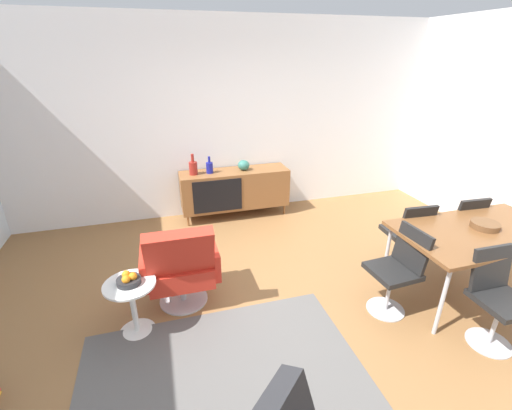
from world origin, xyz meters
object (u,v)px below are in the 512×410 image
(fruit_bowl, at_px, (129,280))
(lounge_chair_red, at_px, (180,265))
(dining_chair_back_left, at_px, (408,233))
(dining_chair_back_right, at_px, (459,225))
(vase_sculptural_dark, at_px, (193,168))
(dining_chair_front_left, at_px, (497,295))
(side_table_round, at_px, (133,302))
(vase_ceramic_small, at_px, (244,165))
(wooden_bowl_on_table, at_px, (485,225))
(dining_table, at_px, (481,234))
(vase_cobalt, at_px, (210,167))
(sideboard, at_px, (235,189))
(dining_chair_near_window, at_px, (398,268))

(fruit_bowl, bearing_deg, lounge_chair_red, 29.30)
(dining_chair_back_left, bearing_deg, dining_chair_back_right, -0.00)
(vase_sculptural_dark, bearing_deg, dining_chair_front_left, -55.34)
(side_table_round, bearing_deg, fruit_bowl, -48.51)
(vase_ceramic_small, bearing_deg, wooden_bowl_on_table, -53.95)
(vase_ceramic_small, distance_m, dining_table, 3.06)
(dining_table, bearing_deg, fruit_bowl, 173.45)
(dining_chair_back_right, distance_m, dining_chair_back_left, 0.70)
(wooden_bowl_on_table, bearing_deg, fruit_bowl, 174.18)
(dining_table, distance_m, wooden_bowl_on_table, 0.10)
(vase_cobalt, xyz_separation_m, vase_ceramic_small, (0.50, 0.00, -0.01))
(side_table_round, bearing_deg, wooden_bowl_on_table, -5.83)
(vase_cobalt, relative_size, vase_ceramic_small, 1.43)
(wooden_bowl_on_table, distance_m, lounge_chair_red, 2.98)
(dining_chair_front_left, bearing_deg, fruit_bowl, 162.30)
(dining_table, relative_size, fruit_bowl, 8.00)
(sideboard, distance_m, dining_chair_back_right, 2.97)
(dining_table, bearing_deg, dining_chair_back_right, 58.18)
(vase_sculptural_dark, distance_m, dining_table, 3.53)
(dining_chair_front_left, distance_m, lounge_chair_red, 2.76)
(dining_table, relative_size, dining_chair_near_window, 1.87)
(vase_cobalt, distance_m, lounge_chair_red, 2.01)
(vase_cobalt, relative_size, dining_chair_near_window, 0.28)
(vase_cobalt, distance_m, vase_ceramic_small, 0.50)
(vase_cobalt, height_order, side_table_round, vase_cobalt)
(vase_sculptural_dark, relative_size, lounge_chair_red, 0.32)
(wooden_bowl_on_table, height_order, dining_chair_back_left, dining_chair_back_left)
(vase_ceramic_small, height_order, dining_chair_back_right, vase_ceramic_small)
(dining_chair_back_left, height_order, fruit_bowl, dining_chair_back_left)
(dining_chair_front_left, height_order, dining_chair_back_left, same)
(vase_sculptural_dark, height_order, dining_chair_back_left, vase_sculptural_dark)
(dining_table, bearing_deg, vase_cobalt, 131.71)
(dining_chair_near_window, bearing_deg, dining_chair_back_left, 46.03)
(vase_sculptural_dark, xyz_separation_m, dining_chair_back_left, (2.12, -1.96, -0.35))
(wooden_bowl_on_table, relative_size, side_table_round, 0.50)
(vase_ceramic_small, bearing_deg, vase_cobalt, 180.00)
(vase_sculptural_dark, height_order, dining_chair_back_right, vase_sculptural_dark)
(dining_chair_near_window, bearing_deg, vase_ceramic_small, 108.69)
(wooden_bowl_on_table, bearing_deg, side_table_round, 174.17)
(dining_chair_front_left, bearing_deg, wooden_bowl_on_table, 55.08)
(dining_chair_back_right, bearing_deg, fruit_bowl, -177.13)
(sideboard, height_order, wooden_bowl_on_table, wooden_bowl_on_table)
(dining_chair_front_left, bearing_deg, dining_chair_back_right, 58.10)
(sideboard, bearing_deg, lounge_chair_red, -116.83)
(dining_chair_back_left, bearing_deg, dining_table, -57.67)
(sideboard, height_order, vase_sculptural_dark, vase_sculptural_dark)
(dining_chair_front_left, bearing_deg, vase_cobalt, 121.63)
(dining_table, relative_size, lounge_chair_red, 1.69)
(dining_chair_near_window, relative_size, fruit_bowl, 4.28)
(wooden_bowl_on_table, bearing_deg, lounge_chair_red, 168.54)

